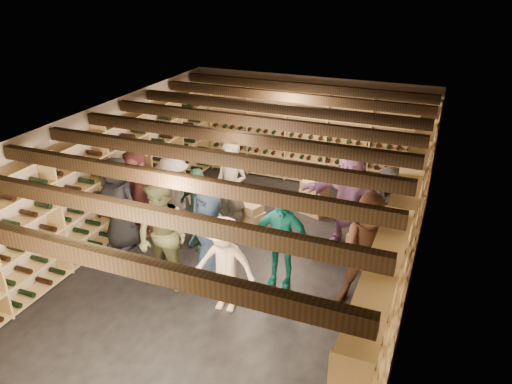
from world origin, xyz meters
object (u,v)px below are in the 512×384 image
object	(u,v)px
crate_stack_left	(250,215)
person_7	(231,188)
person_6	(209,235)
person_9	(174,197)
crate_stack_right	(314,198)
person_4	(281,239)
person_8	(370,253)
person_10	(198,208)
person_2	(163,237)
person_5	(137,192)
person_12	(387,212)
crate_loose	(362,239)
person_0	(118,204)
person_3	(225,265)
person_11	(349,199)

from	to	relation	value
crate_stack_left	person_7	distance (m)	0.75
crate_stack_left	person_6	world-z (taller)	person_6
person_9	crate_stack_right	bearing A→B (deg)	51.07
person_4	person_8	size ratio (longest dim) A/B	0.87
person_6	person_10	world-z (taller)	person_6
person_8	person_6	bearing A→B (deg)	174.21
person_8	person_2	bearing A→B (deg)	-177.77
person_6	person_10	size ratio (longest dim) A/B	1.06
person_10	person_6	bearing A→B (deg)	-32.90
person_5	person_12	world-z (taller)	person_5
person_4	person_12	bearing A→B (deg)	41.40
person_10	person_2	bearing A→B (deg)	-65.98
crate_loose	person_0	bearing A→B (deg)	-156.83
person_4	person_3	bearing A→B (deg)	-125.57
crate_stack_right	person_6	size ratio (longest dim) A/B	0.43
crate_stack_right	person_12	bearing A→B (deg)	-32.91
person_4	person_12	distance (m)	2.04
person_0	person_11	distance (m)	4.00
person_0	person_3	xyz separation A→B (m)	(2.47, -0.92, -0.10)
person_0	person_11	size ratio (longest dim) A/B	0.91
person_10	person_12	size ratio (longest dim) A/B	0.94
crate_stack_left	person_2	xyz separation A→B (m)	(-0.45, -2.30, 0.64)
crate_stack_right	person_10	world-z (taller)	person_10
crate_stack_left	person_2	size ratio (longest dim) A/B	0.33
person_6	person_11	world-z (taller)	person_11
person_11	person_12	size ratio (longest dim) A/B	1.14
person_7	person_11	size ratio (longest dim) A/B	0.97
crate_stack_left	person_11	world-z (taller)	person_11
crate_loose	person_12	distance (m)	0.84
crate_stack_right	person_12	size ratio (longest dim) A/B	0.42
person_9	person_2	bearing A→B (deg)	-54.47
person_5	person_9	world-z (taller)	person_5
person_9	crate_loose	bearing A→B (deg)	27.58
crate_loose	person_2	size ratio (longest dim) A/B	0.28
person_6	person_9	size ratio (longest dim) A/B	1.01
crate_stack_right	crate_loose	world-z (taller)	crate_stack_right
crate_stack_left	person_4	size ratio (longest dim) A/B	0.37
person_3	crate_stack_left	bearing A→B (deg)	102.62
person_7	person_11	bearing A→B (deg)	18.39
person_2	person_7	bearing A→B (deg)	92.58
person_5	person_7	size ratio (longest dim) A/B	0.92
person_4	person_10	bearing A→B (deg)	157.10
person_0	person_6	bearing A→B (deg)	-3.58
crate_stack_left	person_4	distance (m)	1.96
person_0	person_12	xyz separation A→B (m)	(4.36, 1.50, -0.03)
person_4	person_8	world-z (taller)	person_8
person_5	person_8	bearing A→B (deg)	2.09
person_2	person_7	size ratio (longest dim) A/B	1.00
person_3	person_7	xyz separation A→B (m)	(-0.88, 2.14, 0.15)
person_4	person_6	size ratio (longest dim) A/B	0.99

